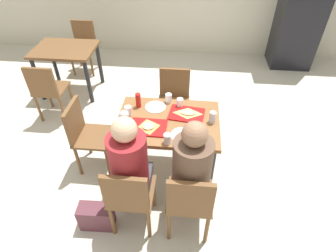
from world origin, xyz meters
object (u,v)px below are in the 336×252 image
paper_plate_near_edge (182,135)px  plastic_cup_b (167,139)px  tray_red_near (148,127)px  foil_bundle (124,115)px  paper_plate_center (155,107)px  chair_left_end (86,132)px  condiment_bottle (138,100)px  background_chair_near (47,88)px  background_table (66,56)px  handbag (96,216)px  drink_fridge (301,12)px  chair_near_left (129,195)px  background_chair_far (84,43)px  person_in_red (130,164)px  pizza_slice_a (148,126)px  plastic_cup_c (128,111)px  plastic_cup_d (180,103)px  chair_far_side (174,97)px  main_table (168,129)px  chair_near_right (190,200)px  person_in_brown_jacket (192,169)px  pizza_slice_b (188,113)px  tray_red_far (187,114)px  soda_can (213,117)px  plastic_cup_a (169,98)px

paper_plate_near_edge → plastic_cup_b: size_ratio=2.20×
tray_red_near → foil_bundle: foil_bundle is taller
paper_plate_center → paper_plate_near_edge: (0.31, -0.42, 0.00)m
chair_left_end → condiment_bottle: 0.68m
tray_red_near → paper_plate_center: 0.34m
paper_plate_near_edge → background_chair_near: bearing=151.3°
paper_plate_near_edge → condiment_bottle: 0.65m
background_table → handbag: bearing=-64.9°
drink_fridge → foil_bundle: bearing=-130.2°
chair_near_left → background_chair_far: 3.36m
person_in_red → paper_plate_near_edge: (0.42, 0.41, -0.01)m
pizza_slice_a → background_chair_far: background_chair_far is taller
chair_left_end → background_table: chair_left_end is taller
plastic_cup_c → plastic_cup_d: size_ratio=1.00×
chair_near_left → condiment_bottle: 1.03m
chair_far_side → main_table: bearing=-90.0°
chair_near_right → tray_red_near: size_ratio=2.37×
drink_fridge → background_chair_far: (-3.68, -0.58, -0.45)m
person_in_brown_jacket → pizza_slice_b: (-0.06, 0.74, 0.01)m
paper_plate_center → chair_far_side: bearing=74.3°
person_in_red → background_table: size_ratio=1.41×
plastic_cup_b → drink_fridge: drink_fridge is taller
tray_red_near → plastic_cup_b: 0.28m
chair_far_side → tray_red_near: (-0.18, -0.90, 0.24)m
pizza_slice_b → drink_fridge: 3.27m
plastic_cup_d → handbag: 1.41m
paper_plate_near_edge → handbag: bearing=-143.3°
background_table → person_in_brown_jacket: bearing=-47.9°
tray_red_far → background_chair_far: bearing=131.0°
plastic_cup_d → chair_near_left: bearing=-109.8°
person_in_brown_jacket → soda_can: size_ratio=10.37×
chair_near_left → chair_left_end: same height
condiment_bottle → soda_can: bearing=-13.7°
handbag → background_chair_far: 3.26m
chair_near_right → tray_red_near: bearing=125.0°
person_in_brown_jacket → paper_plate_near_edge: person_in_brown_jacket is taller
tray_red_far → plastic_cup_c: bearing=-174.5°
soda_can → condiment_bottle: (-0.78, 0.19, 0.02)m
handbag → person_in_red: bearing=24.1°
chair_far_side → person_in_red: (-0.26, -1.39, 0.25)m
paper_plate_center → plastic_cup_a: plastic_cup_a is taller
background_table → condiment_bottle: bearing=-44.4°
tray_red_far → main_table: bearing=-147.9°
chair_near_right → chair_left_end: 1.39m
tray_red_far → drink_fridge: (1.80, 2.74, 0.20)m
foil_bundle → background_chair_near: bearing=146.7°
pizza_slice_b → plastic_cup_a: 0.30m
person_in_red → plastic_cup_a: person_in_red is taller
pizza_slice_a → handbag: bearing=-123.7°
person_in_red → paper_plate_near_edge: person_in_red is taller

